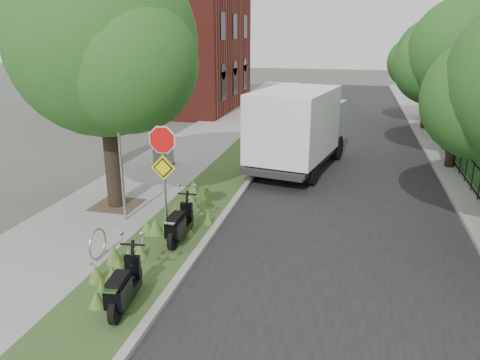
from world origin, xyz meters
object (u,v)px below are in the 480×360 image
object	(u,v)px
sign_assembly	(163,161)
scooter_near	(178,228)
scooter_far	(122,292)
box_truck	(299,125)
utility_cabinet	(163,152)

from	to	relation	value
sign_assembly	scooter_near	bearing A→B (deg)	22.52
scooter_near	scooter_far	world-z (taller)	scooter_near
scooter_near	scooter_far	bearing A→B (deg)	-89.25
box_truck	sign_assembly	bearing A→B (deg)	-106.94
sign_assembly	utility_cabinet	world-z (taller)	sign_assembly
sign_assembly	box_truck	world-z (taller)	sign_assembly
sign_assembly	scooter_far	xyz separation A→B (m)	(0.32, -3.06, -1.80)
sign_assembly	utility_cabinet	size ratio (longest dim) A/B	2.92
sign_assembly	box_truck	xyz separation A→B (m)	(2.41, 7.91, -0.51)
sign_assembly	scooter_far	bearing A→B (deg)	-84.12
box_truck	utility_cabinet	distance (m)	5.58
sign_assembly	scooter_far	world-z (taller)	sign_assembly
scooter_near	scooter_far	xyz separation A→B (m)	(0.04, -3.18, -0.00)
sign_assembly	scooter_far	distance (m)	3.57
utility_cabinet	scooter_near	bearing A→B (deg)	-64.62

